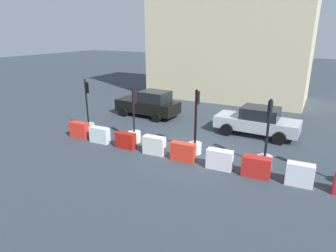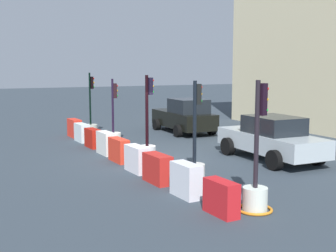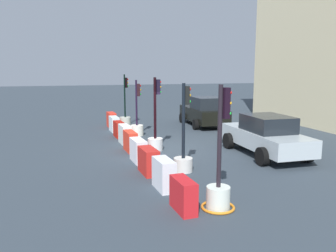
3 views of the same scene
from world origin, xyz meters
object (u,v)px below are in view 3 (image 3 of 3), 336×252
traffic_light_4 (219,187)px  construction_barrier_6 (148,161)px  construction_barrier_7 (164,174)px  construction_barrier_5 (138,151)px  car_black_sedan (204,112)px  car_silver_hatchback (266,135)px  traffic_light_1 (137,126)px  construction_barrier_0 (111,120)px  construction_barrier_2 (119,129)px  traffic_light_2 (155,136)px  construction_barrier_4 (130,141)px  construction_barrier_3 (125,134)px  construction_barrier_8 (183,195)px  traffic_light_0 (125,117)px  construction_barrier_1 (114,124)px  traffic_light_3 (184,154)px

traffic_light_4 → construction_barrier_6: size_ratio=2.73×
traffic_light_4 → construction_barrier_7: 1.97m
construction_barrier_5 → construction_barrier_6: size_ratio=0.99×
car_black_sedan → car_silver_hatchback: bearing=-3.7°
traffic_light_1 → construction_barrier_7: traffic_light_1 is taller
construction_barrier_0 → construction_barrier_2: bearing=-1.0°
traffic_light_2 → construction_barrier_4: bearing=-97.9°
traffic_light_2 → construction_barrier_6: 3.31m
traffic_light_1 → construction_barrier_3: traffic_light_1 is taller
construction_barrier_4 → construction_barrier_8: (6.51, 0.06, -0.02)m
traffic_light_0 → construction_barrier_1: (1.59, -0.91, -0.12)m
traffic_light_0 → construction_barrier_7: bearing=-4.5°
construction_barrier_5 → construction_barrier_3: bearing=178.8°
traffic_light_1 → construction_barrier_0: bearing=-163.1°
traffic_light_0 → traffic_light_3: (9.84, 0.25, 0.07)m
traffic_light_3 → traffic_light_0: bearing=-178.5°
traffic_light_4 → construction_barrier_5: 4.99m
construction_barrier_1 → car_silver_hatchback: size_ratio=0.24×
construction_barrier_7 → car_black_sedan: car_black_sedan is taller
construction_barrier_6 → traffic_light_4: bearing=16.1°
construction_barrier_6 → car_silver_hatchback: bearing=101.5°
traffic_light_4 → traffic_light_0: bearing=-179.9°
construction_barrier_1 → construction_barrier_6: 8.13m
construction_barrier_1 → traffic_light_1: bearing=31.9°
construction_barrier_3 → construction_barrier_6: construction_barrier_3 is taller
traffic_light_1 → car_silver_hatchback: size_ratio=0.63×
construction_barrier_0 → car_black_sedan: (1.14, 5.52, 0.42)m
construction_barrier_7 → car_silver_hatchback: car_silver_hatchback is taller
traffic_light_1 → construction_barrier_3: size_ratio=2.64×
car_silver_hatchback → car_black_sedan: 7.44m
construction_barrier_7 → traffic_light_4: bearing=27.6°
traffic_light_1 → construction_barrier_1: traffic_light_1 is taller
construction_barrier_3 → traffic_light_4: bearing=6.4°
traffic_light_0 → traffic_light_3: bearing=1.5°
traffic_light_1 → construction_barrier_2: (0.12, -0.97, -0.11)m
traffic_light_2 → construction_barrier_7: traffic_light_2 is taller
construction_barrier_4 → construction_barrier_6: construction_barrier_6 is taller
construction_barrier_0 → construction_barrier_6: (9.61, -0.09, -0.01)m
construction_barrier_4 → construction_barrier_7: (4.88, 0.04, 0.02)m
construction_barrier_4 → construction_barrier_5: bearing=-1.0°
construction_barrier_6 → construction_barrier_1: bearing=179.7°
construction_barrier_5 → construction_barrier_7: 3.15m
construction_barrier_0 → traffic_light_3: bearing=6.5°
construction_barrier_0 → construction_barrier_1: (1.47, -0.05, -0.03)m
traffic_light_4 → construction_barrier_5: bearing=-168.6°
construction_barrier_8 → construction_barrier_7: bearing=-179.2°
traffic_light_0 → construction_barrier_2: bearing=-15.7°
traffic_light_3 → construction_barrier_4: size_ratio=2.62×
traffic_light_0 → construction_barrier_5: (8.19, -0.96, -0.11)m
traffic_light_1 → construction_barrier_4: traffic_light_1 is taller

